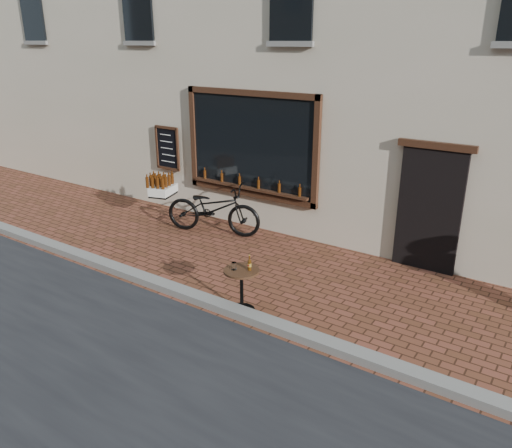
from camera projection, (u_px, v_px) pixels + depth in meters
The scene contains 4 objects.
ground at pixel (224, 319), 7.45m from camera, with size 90.00×90.00×0.00m, color #562D1B.
kerb at pixel (232, 310), 7.58m from camera, with size 90.00×0.25×0.12m, color slate.
cargo_bicycle at pixel (211, 208), 10.60m from camera, with size 2.52×1.33×1.18m.
bistro_table at pixel (242, 282), 7.50m from camera, with size 0.55×0.55×0.94m.
Camera 1 is at (4.04, -5.10, 3.91)m, focal length 35.00 mm.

